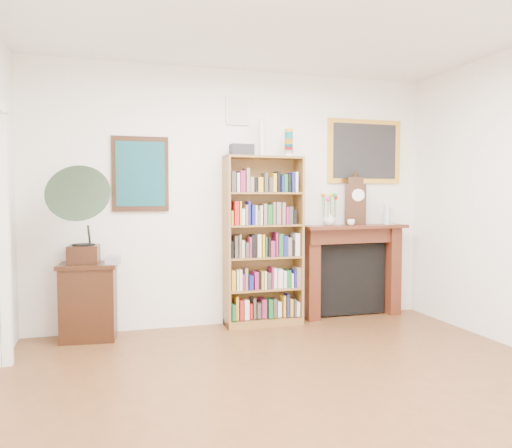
% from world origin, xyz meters
% --- Properties ---
extents(room, '(4.51, 5.01, 2.81)m').
position_xyz_m(room, '(0.00, 0.00, 1.40)').
color(room, '#57371A').
rests_on(room, ground).
extents(teal_poster, '(0.58, 0.04, 0.78)m').
position_xyz_m(teal_poster, '(-1.05, 2.48, 1.65)').
color(teal_poster, black).
rests_on(teal_poster, back_wall).
extents(small_picture, '(0.26, 0.04, 0.30)m').
position_xyz_m(small_picture, '(0.00, 2.48, 2.35)').
color(small_picture, white).
rests_on(small_picture, back_wall).
extents(gilt_painting, '(0.95, 0.04, 0.75)m').
position_xyz_m(gilt_painting, '(1.55, 2.48, 1.95)').
color(gilt_painting, gold).
rests_on(gilt_painting, back_wall).
extents(bookshelf, '(0.85, 0.30, 2.13)m').
position_xyz_m(bookshelf, '(0.25, 2.33, 1.03)').
color(bookshelf, brown).
rests_on(bookshelf, floor).
extents(side_cabinet, '(0.60, 0.46, 0.76)m').
position_xyz_m(side_cabinet, '(-1.58, 2.28, 0.38)').
color(side_cabinet, black).
rests_on(side_cabinet, floor).
extents(fireplace, '(1.30, 0.37, 1.08)m').
position_xyz_m(fireplace, '(1.37, 2.40, 0.63)').
color(fireplace, '#471D10').
rests_on(fireplace, floor).
extents(gramophone, '(0.64, 0.77, 0.95)m').
position_xyz_m(gramophone, '(-1.62, 2.14, 1.29)').
color(gramophone, black).
rests_on(gramophone, side_cabinet).
extents(cd_stack, '(0.15, 0.15, 0.08)m').
position_xyz_m(cd_stack, '(-1.34, 2.13, 0.80)').
color(cd_stack, silver).
rests_on(cd_stack, side_cabinet).
extents(mantel_clock, '(0.27, 0.22, 0.56)m').
position_xyz_m(mantel_clock, '(1.39, 2.39, 1.35)').
color(mantel_clock, black).
rests_on(mantel_clock, fireplace).
extents(flower_vase, '(0.15, 0.15, 0.15)m').
position_xyz_m(flower_vase, '(1.05, 2.36, 1.16)').
color(flower_vase, silver).
rests_on(flower_vase, fireplace).
extents(teacup, '(0.11, 0.11, 0.07)m').
position_xyz_m(teacup, '(1.29, 2.30, 1.12)').
color(teacup, white).
rests_on(teacup, fireplace).
extents(bottle_left, '(0.07, 0.07, 0.24)m').
position_xyz_m(bottle_left, '(1.78, 2.35, 1.20)').
color(bottle_left, silver).
rests_on(bottle_left, fireplace).
extents(bottle_right, '(0.06, 0.06, 0.20)m').
position_xyz_m(bottle_right, '(1.86, 2.38, 1.18)').
color(bottle_right, silver).
rests_on(bottle_right, fireplace).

